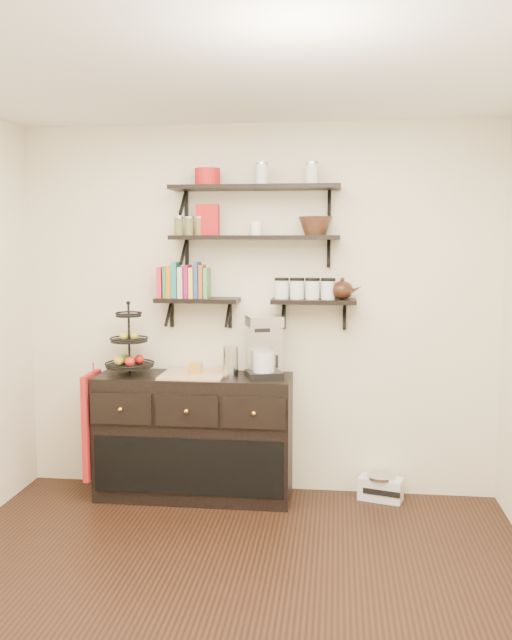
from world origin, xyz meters
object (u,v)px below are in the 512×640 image
(coffee_maker, at_px, (264,347))
(radio, at_px, (381,488))
(fruit_stand, at_px, (130,350))
(sideboard, at_px, (194,436))

(coffee_maker, xyz_separation_m, radio, (0.84, 0.06, -1.02))
(radio, bearing_deg, fruit_stand, -161.22)
(sideboard, xyz_separation_m, radio, (1.35, 0.09, -0.36))
(coffee_maker, height_order, radio, coffee_maker)
(fruit_stand, bearing_deg, coffee_maker, 1.54)
(sideboard, relative_size, radio, 4.15)
(sideboard, distance_m, radio, 1.40)
(coffee_maker, bearing_deg, sideboard, 164.52)
(fruit_stand, height_order, coffee_maker, fruit_stand)
(coffee_maker, relative_size, radio, 1.30)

